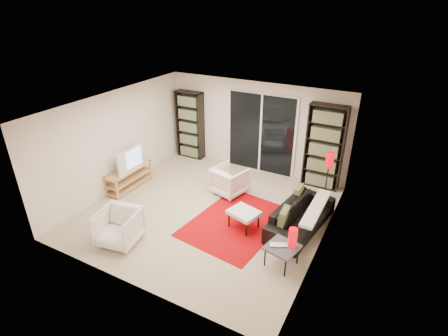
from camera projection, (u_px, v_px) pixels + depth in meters
The scene contains 20 objects.
floor at pixel (208, 211), 7.81m from camera, with size 5.00×5.00×0.00m, color #C1B191.
wall_back at pixel (255, 127), 9.25m from camera, with size 5.00×0.02×2.40m, color silver.
wall_front at pixel (123, 225), 5.31m from camera, with size 5.00×0.02×2.40m, color silver.
wall_left at pixel (117, 141), 8.33m from camera, with size 0.02×5.00×2.40m, color silver.
wall_right at pixel (327, 191), 6.22m from camera, with size 0.02×5.00×2.40m, color silver.
ceiling at pixel (205, 107), 6.74m from camera, with size 5.00×5.00×0.02m, color white.
sliding_door at pixel (261, 134), 9.20m from camera, with size 1.92×0.08×2.16m.
bookshelf_left at pixel (190, 125), 10.04m from camera, with size 0.80×0.30×1.95m.
bookshelf_right at pixel (324, 147), 8.38m from camera, with size 0.90×0.30×2.10m.
tv_stand at pixel (129, 177), 8.69m from camera, with size 0.42×1.31×0.50m.
tv at pixel (127, 159), 8.45m from camera, with size 0.97×0.13×0.56m, color black.
rug at pixel (237, 222), 7.41m from camera, with size 1.69×2.28×0.01m, color #A70408.
sofa at pixel (301, 216), 7.14m from camera, with size 1.90×0.74×0.56m, color black.
armchair_back at pixel (230, 180), 8.39m from camera, with size 0.72×0.74×0.68m, color white.
armchair_front at pixel (119, 227), 6.69m from camera, with size 0.74×0.77×0.70m, color white.
ottoman at pixel (244, 213), 7.11m from camera, with size 0.69×0.62×0.40m.
side_table at pixel (282, 248), 6.11m from camera, with size 0.62×0.62×0.40m.
laptop at pixel (279, 246), 6.07m from camera, with size 0.30×0.20×0.02m, color silver.
table_lamp at pixel (293, 237), 6.04m from camera, with size 0.16×0.16×0.35m, color #C8030C.
floor_lamp at pixel (329, 166), 7.66m from camera, with size 0.19×0.19×1.29m.
Camera 1 is at (3.42, -5.62, 4.34)m, focal length 28.00 mm.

